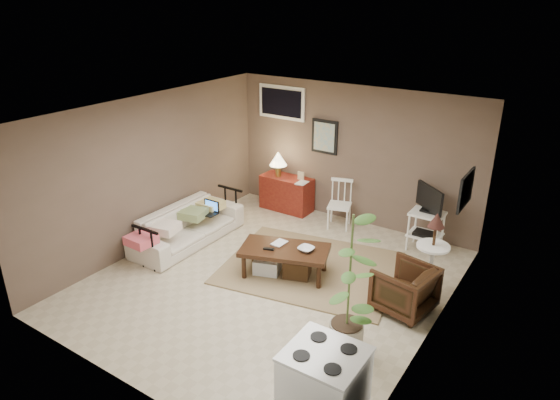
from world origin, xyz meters
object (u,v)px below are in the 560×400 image
Objects in this scene: red_console at (286,190)px; spindle_chair at (340,206)px; coffee_table at (284,259)px; armchair at (405,287)px; stove at (324,392)px; sofa at (187,220)px; tv_stand at (427,217)px; side_table at (434,244)px; potted_plant at (349,280)px.

spindle_chair is at bearing -5.60° from red_console.
coffee_table is at bearing -57.70° from red_console.
armchair is (1.73, 0.14, 0.08)m from coffee_table.
stove is at bearing -49.47° from coffee_table.
tv_stand is (3.30, 1.86, 0.18)m from sofa.
spindle_chair is 0.71× the size of side_table.
side_table is 1.77m from potted_plant.
tv_stand reaches higher than coffee_table.
stove reaches higher than armchair.
red_console is at bearing 122.30° from coffee_table.
armchair is at bearing -88.09° from sofa.
tv_stand is (1.42, 1.88, 0.30)m from coffee_table.
armchair is (3.01, -1.88, -0.04)m from red_console.
spindle_chair reaches higher than sofa.
side_table is at bearing -78.98° from sofa.
tv_stand is 2.87m from potted_plant.
sofa is at bearing -106.72° from red_console.
armchair is 1.27m from potted_plant.
coffee_table is 1.88m from sofa.
tv_stand is 1.20× the size of stove.
coffee_table is 2.37m from tv_stand.
coffee_table is at bearing -90.55° from sofa.
red_console reaches higher than sofa.
red_console reaches higher than stove.
red_console is at bearing 174.40° from spindle_chair.
coffee_table is at bearing 130.53° from stove.
spindle_chair is 1.22× the size of armchair.
red_console reaches higher than armchair.
coffee_table is 0.70× the size of sofa.
stove is (0.33, -1.14, -0.47)m from potted_plant.
armchair is at bearing -32.01° from red_console.
red_console is (-1.28, 2.02, 0.12)m from coffee_table.
side_table is (1.96, -1.16, 0.33)m from spindle_chair.
stove is (0.38, -3.98, -0.12)m from tv_stand.
potted_plant is 1.93× the size of stove.
side_table is (0.45, -1.13, 0.16)m from tv_stand.
side_table reaches higher than sofa.
coffee_table is 1.74m from armchair.
side_table is 2.86m from stove.
side_table is at bearing -30.54° from spindle_chair.
red_console is at bearing -111.54° from armchair.
tv_stand is 1.56× the size of armchair.
spindle_chair is at bearing 118.67° from potted_plant.
coffee_table is at bearing 146.65° from potted_plant.
tv_stand is at bearing 95.47° from stove.
stove reaches higher than sofa.
coffee_table is 2.01× the size of armchair.
spindle_chair is at bearing -43.30° from sofa.
tv_stand is at bearing -60.51° from sofa.
coffee_table is 2.06m from side_table.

